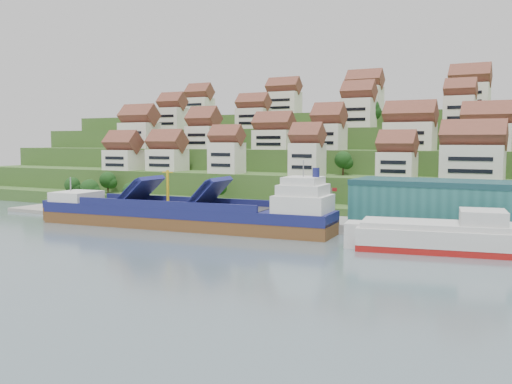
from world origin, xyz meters
The scene contains 11 objects.
ground centered at (0.00, 0.00, 0.00)m, with size 300.00×300.00×0.00m, color slate.
quay centered at (20.00, 15.00, 1.10)m, with size 180.00×14.00×2.20m, color gray.
pebble_beach centered at (-58.00, 12.00, 0.50)m, with size 45.00×20.00×1.00m, color gray.
hillside centered at (0.00, 103.55, 10.66)m, with size 260.00×128.00×31.00m.
hillside_village centered at (1.28, 59.96, 24.13)m, with size 158.53×64.19×29.11m.
hillside_trees centered at (-9.50, 47.39, 18.01)m, with size 142.74×62.42×32.17m.
warehouse centered at (52.00, 17.00, 7.20)m, with size 60.00×15.00×10.00m, color #246462.
flagpole centered at (18.11, 10.00, 6.88)m, with size 1.28×0.16×8.00m.
beach_huts centered at (-60.00, 10.75, 2.10)m, with size 14.40×3.70×2.20m.
cargo_ship centered at (-13.83, -0.29, 3.15)m, with size 74.72×18.07×16.36m.
second_ship centered at (44.36, -0.93, 2.64)m, with size 31.68×16.47×8.74m.
Camera 1 is at (63.14, -111.07, 20.66)m, focal length 40.00 mm.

